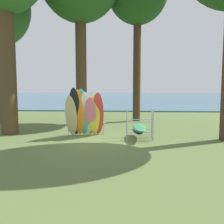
% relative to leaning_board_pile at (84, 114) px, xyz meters
% --- Properties ---
extents(ground_plane, '(80.00, 80.00, 0.00)m').
position_rel_leaning_board_pile_xyz_m(ground_plane, '(0.75, -1.05, -1.01)').
color(ground_plane, '#566B38').
extents(lake_water, '(80.00, 36.00, 0.10)m').
position_rel_leaning_board_pile_xyz_m(lake_water, '(0.75, 28.08, -0.96)').
color(lake_water, '#38607A').
rests_on(lake_water, ground).
extents(leaning_board_pile, '(1.79, 1.17, 2.23)m').
position_rel_leaning_board_pile_xyz_m(leaning_board_pile, '(0.00, 0.00, 0.00)').
color(leaning_board_pile, '#C6B289').
rests_on(leaning_board_pile, ground).
extents(board_storage_rack, '(1.15, 2.12, 1.25)m').
position_rel_leaning_board_pile_xyz_m(board_storage_rack, '(2.45, -0.43, -0.54)').
color(board_storage_rack, '#9EA0A5').
rests_on(board_storage_rack, ground).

